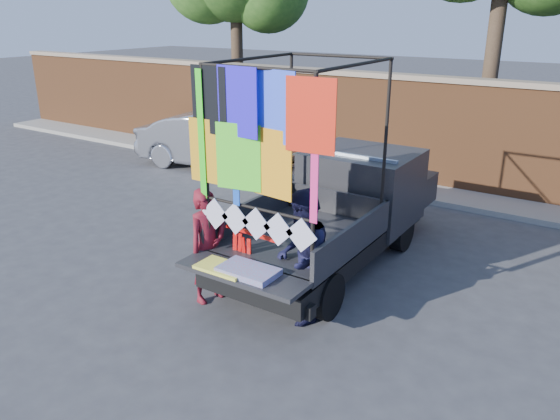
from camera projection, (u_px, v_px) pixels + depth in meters
The scene contains 8 objects.
ground at pixel (253, 308), 7.81m from camera, with size 90.00×90.00×0.00m, color #38383A.
brick_wall at pixel (427, 131), 12.84m from camera, with size 30.00×0.45×2.61m.
curb at pixel (411, 190), 12.73m from camera, with size 30.00×1.20×0.12m, color gray.
pickup_truck at pixel (347, 206), 9.35m from camera, with size 2.14×5.38×3.39m.
sedan at pixel (217, 141), 14.55m from camera, with size 1.53×4.37×1.44m, color #AAACB2.
woman at pixel (208, 246), 7.77m from camera, with size 0.62×0.40×1.69m, color maroon.
man at pixel (302, 257), 7.23m from camera, with size 0.90×0.70×1.85m, color black.
streamer_bundle at pixel (247, 246), 7.52m from camera, with size 0.97×0.13×0.67m.
Camera 1 is at (4.09, -5.51, 4.00)m, focal length 35.00 mm.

